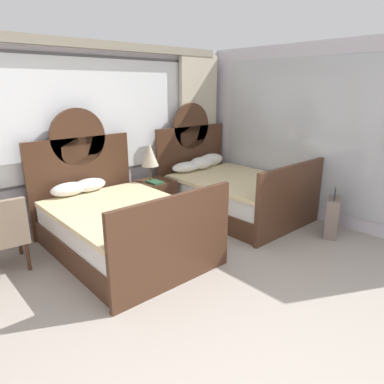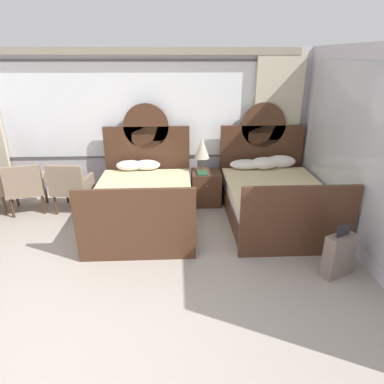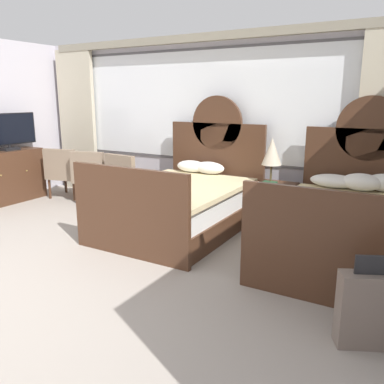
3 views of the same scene
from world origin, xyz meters
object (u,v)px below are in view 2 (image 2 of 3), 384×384
object	(u,v)px
bed_near_window	(144,201)
table_lamp_on_nightstand	(202,148)
nightstand_between_beds	(206,187)
bed_near_mirror	(273,197)
armchair_by_window_left	(71,185)
book_on_nightstand	(202,173)
armchair_by_window_centre	(26,185)
suitcase_on_floor	(339,255)

from	to	relation	value
bed_near_window	table_lamp_on_nightstand	size ratio (longest dim) A/B	3.57
bed_near_window	nightstand_between_beds	world-z (taller)	bed_near_window
bed_near_mirror	armchair_by_window_left	bearing A→B (deg)	172.53
bed_near_mirror	bed_near_window	bearing A→B (deg)	-179.52
book_on_nightstand	bed_near_mirror	bearing A→B (deg)	-26.80
bed_near_window	armchair_by_window_left	world-z (taller)	bed_near_window
table_lamp_on_nightstand	book_on_nightstand	bearing A→B (deg)	-88.63
bed_near_mirror	nightstand_between_beds	distance (m)	1.26
armchair_by_window_centre	suitcase_on_floor	size ratio (longest dim) A/B	1.28
nightstand_between_beds	armchair_by_window_left	distance (m)	2.37
table_lamp_on_nightstand	armchair_by_window_centre	distance (m)	3.09
nightstand_between_beds	suitcase_on_floor	bearing A→B (deg)	-57.78
nightstand_between_beds	bed_near_window	bearing A→B (deg)	-146.88
nightstand_between_beds	book_on_nightstand	distance (m)	0.35
book_on_nightstand	armchair_by_window_left	bearing A→B (deg)	-176.82
bed_near_window	armchair_by_window_centre	size ratio (longest dim) A/B	2.49
book_on_nightstand	bed_near_window	bearing A→B (deg)	-149.16
armchair_by_window_centre	suitcase_on_floor	distance (m)	4.99
table_lamp_on_nightstand	book_on_nightstand	distance (m)	0.43
bed_near_window	book_on_nightstand	distance (m)	1.18
table_lamp_on_nightstand	armchair_by_window_centre	bearing A→B (deg)	-175.60
nightstand_between_beds	armchair_by_window_left	size ratio (longest dim) A/B	0.69
bed_near_mirror	armchair_by_window_centre	bearing A→B (deg)	173.84
suitcase_on_floor	book_on_nightstand	bearing A→B (deg)	124.78
table_lamp_on_nightstand	suitcase_on_floor	size ratio (longest dim) A/B	0.89
table_lamp_on_nightstand	armchair_by_window_centre	xyz separation A→B (m)	(-3.03, -0.23, -0.55)
bed_near_window	nightstand_between_beds	xyz separation A→B (m)	(1.07, 0.70, -0.06)
bed_near_mirror	armchair_by_window_left	xyz separation A→B (m)	(-3.42, 0.45, 0.11)
nightstand_between_beds	suitcase_on_floor	world-z (taller)	suitcase_on_floor
nightstand_between_beds	armchair_by_window_left	world-z (taller)	armchair_by_window_left
table_lamp_on_nightstand	armchair_by_window_centre	world-z (taller)	table_lamp_on_nightstand
armchair_by_window_centre	suitcase_on_floor	xyz separation A→B (m)	(4.54, -2.05, -0.21)
bed_near_mirror	suitcase_on_floor	xyz separation A→B (m)	(0.37, -1.60, -0.09)
bed_near_window	suitcase_on_floor	bearing A→B (deg)	-32.28
table_lamp_on_nightstand	nightstand_between_beds	bearing A→B (deg)	-4.06
table_lamp_on_nightstand	armchair_by_window_left	size ratio (longest dim) A/B	0.70
nightstand_between_beds	table_lamp_on_nightstand	distance (m)	0.74
nightstand_between_beds	bed_near_mirror	bearing A→B (deg)	-32.53
table_lamp_on_nightstand	suitcase_on_floor	bearing A→B (deg)	-56.48
bed_near_window	table_lamp_on_nightstand	bearing A→B (deg)	35.32
bed_near_window	book_on_nightstand	size ratio (longest dim) A/B	8.50
bed_near_mirror	armchair_by_window_centre	distance (m)	4.20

